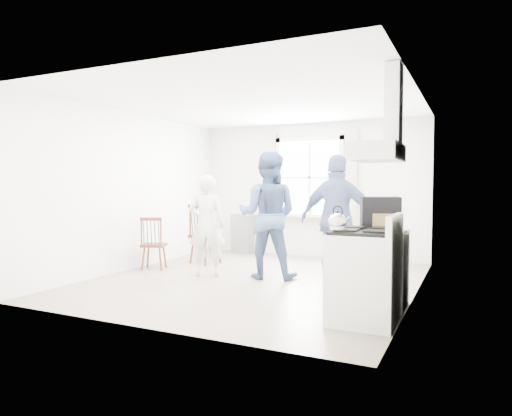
{
  "coord_description": "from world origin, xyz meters",
  "views": [
    {
      "loc": [
        2.9,
        -6.02,
        1.42
      ],
      "look_at": [
        -0.07,
        0.2,
        1.06
      ],
      "focal_mm": 32.0,
      "sensor_mm": 36.0,
      "label": 1
    }
  ],
  "objects_px": {
    "low_cabinet": "(384,268)",
    "windsor_chair_a": "(152,238)",
    "stereo_stack": "(380,213)",
    "person_left": "(207,225)",
    "windsor_chair_b": "(200,228)",
    "gas_stove": "(365,275)",
    "person_right": "(338,219)",
    "person_mid": "(268,215)"
  },
  "relations": [
    {
      "from": "low_cabinet",
      "to": "windsor_chair_a",
      "type": "xyz_separation_m",
      "value": [
        -3.84,
        0.63,
        0.09
      ]
    },
    {
      "from": "low_cabinet",
      "to": "person_right",
      "type": "xyz_separation_m",
      "value": [
        -0.81,
        0.94,
        0.47
      ]
    },
    {
      "from": "person_left",
      "to": "stereo_stack",
      "type": "bearing_deg",
      "value": 144.35
    },
    {
      "from": "stereo_stack",
      "to": "windsor_chair_b",
      "type": "relative_size",
      "value": 0.48
    },
    {
      "from": "low_cabinet",
      "to": "person_right",
      "type": "relative_size",
      "value": 0.49
    },
    {
      "from": "person_left",
      "to": "person_mid",
      "type": "distance_m",
      "value": 0.96
    },
    {
      "from": "person_right",
      "to": "person_mid",
      "type": "bearing_deg",
      "value": 1.84
    },
    {
      "from": "windsor_chair_b",
      "to": "person_mid",
      "type": "bearing_deg",
      "value": -19.52
    },
    {
      "from": "gas_stove",
      "to": "person_right",
      "type": "distance_m",
      "value": 1.85
    },
    {
      "from": "stereo_stack",
      "to": "windsor_chair_a",
      "type": "height_order",
      "value": "stereo_stack"
    },
    {
      "from": "gas_stove",
      "to": "person_right",
      "type": "xyz_separation_m",
      "value": [
        -0.74,
        1.64,
        0.44
      ]
    },
    {
      "from": "gas_stove",
      "to": "low_cabinet",
      "type": "height_order",
      "value": "gas_stove"
    },
    {
      "from": "low_cabinet",
      "to": "stereo_stack",
      "type": "height_order",
      "value": "stereo_stack"
    },
    {
      "from": "gas_stove",
      "to": "windsor_chair_b",
      "type": "bearing_deg",
      "value": 147.39
    },
    {
      "from": "windsor_chair_a",
      "to": "gas_stove",
      "type": "bearing_deg",
      "value": -19.43
    },
    {
      "from": "low_cabinet",
      "to": "person_mid",
      "type": "distance_m",
      "value": 2.14
    },
    {
      "from": "gas_stove",
      "to": "stereo_stack",
      "type": "relative_size",
      "value": 2.18
    },
    {
      "from": "windsor_chair_b",
      "to": "person_right",
      "type": "xyz_separation_m",
      "value": [
        2.62,
        -0.51,
        0.27
      ]
    },
    {
      "from": "gas_stove",
      "to": "stereo_stack",
      "type": "height_order",
      "value": "stereo_stack"
    },
    {
      "from": "person_left",
      "to": "person_mid",
      "type": "bearing_deg",
      "value": 175.76
    },
    {
      "from": "gas_stove",
      "to": "windsor_chair_b",
      "type": "xyz_separation_m",
      "value": [
        -3.36,
        2.15,
        0.17
      ]
    },
    {
      "from": "gas_stove",
      "to": "person_left",
      "type": "relative_size",
      "value": 0.71
    },
    {
      "from": "stereo_stack",
      "to": "person_left",
      "type": "distance_m",
      "value": 2.85
    },
    {
      "from": "gas_stove",
      "to": "windsor_chair_a",
      "type": "distance_m",
      "value": 4.0
    },
    {
      "from": "gas_stove",
      "to": "person_mid",
      "type": "bearing_deg",
      "value": 138.54
    },
    {
      "from": "low_cabinet",
      "to": "gas_stove",
      "type": "bearing_deg",
      "value": -95.68
    },
    {
      "from": "windsor_chair_a",
      "to": "person_left",
      "type": "relative_size",
      "value": 0.57
    },
    {
      "from": "stereo_stack",
      "to": "person_mid",
      "type": "height_order",
      "value": "person_mid"
    },
    {
      "from": "stereo_stack",
      "to": "windsor_chair_b",
      "type": "distance_m",
      "value": 3.74
    },
    {
      "from": "low_cabinet",
      "to": "windsor_chair_b",
      "type": "xyz_separation_m",
      "value": [
        -3.43,
        1.45,
        0.2
      ]
    },
    {
      "from": "stereo_stack",
      "to": "windsor_chair_a",
      "type": "xyz_separation_m",
      "value": [
        -3.8,
        0.71,
        -0.55
      ]
    },
    {
      "from": "windsor_chair_b",
      "to": "stereo_stack",
      "type": "bearing_deg",
      "value": -24.3
    },
    {
      "from": "windsor_chair_a",
      "to": "person_mid",
      "type": "xyz_separation_m",
      "value": [
        1.96,
        0.27,
        0.41
      ]
    },
    {
      "from": "stereo_stack",
      "to": "person_mid",
      "type": "relative_size",
      "value": 0.27
    },
    {
      "from": "windsor_chair_b",
      "to": "gas_stove",
      "type": "bearing_deg",
      "value": -32.61
    },
    {
      "from": "windsor_chair_a",
      "to": "windsor_chair_b",
      "type": "distance_m",
      "value": 0.92
    },
    {
      "from": "person_right",
      "to": "windsor_chair_b",
      "type": "bearing_deg",
      "value": -11.21
    },
    {
      "from": "low_cabinet",
      "to": "windsor_chair_b",
      "type": "bearing_deg",
      "value": 157.09
    },
    {
      "from": "person_right",
      "to": "stereo_stack",
      "type": "bearing_deg",
      "value": 126.86
    },
    {
      "from": "person_left",
      "to": "windsor_chair_b",
      "type": "bearing_deg",
      "value": -73.31
    },
    {
      "from": "gas_stove",
      "to": "person_right",
      "type": "height_order",
      "value": "person_right"
    },
    {
      "from": "person_right",
      "to": "windsor_chair_a",
      "type": "bearing_deg",
      "value": 5.59
    }
  ]
}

